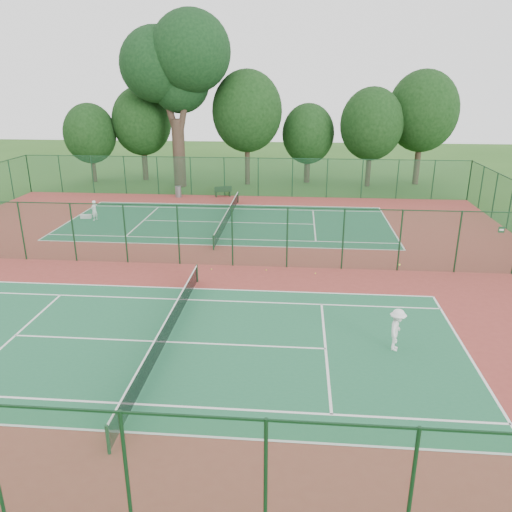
# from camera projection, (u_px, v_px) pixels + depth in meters

# --- Properties ---
(ground) EXTENTS (120.00, 120.00, 0.00)m
(ground) POSITION_uv_depth(u_px,v_px,m) (206.00, 265.00, 28.64)
(ground) COLOR #2B591B
(ground) RESTS_ON ground
(red_pad) EXTENTS (40.00, 36.00, 0.01)m
(red_pad) POSITION_uv_depth(u_px,v_px,m) (206.00, 265.00, 28.64)
(red_pad) COLOR maroon
(red_pad) RESTS_ON ground
(court_near) EXTENTS (23.77, 10.97, 0.01)m
(court_near) POSITION_uv_depth(u_px,v_px,m) (167.00, 342.00, 20.18)
(court_near) COLOR #1F633F
(court_near) RESTS_ON red_pad
(court_far) EXTENTS (23.77, 10.97, 0.01)m
(court_far) POSITION_uv_depth(u_px,v_px,m) (228.00, 222.00, 37.09)
(court_far) COLOR #1B5738
(court_far) RESTS_ON red_pad
(fence_north) EXTENTS (40.00, 0.09, 3.50)m
(fence_north) POSITION_uv_depth(u_px,v_px,m) (241.00, 177.00, 44.95)
(fence_north) COLOR #194C2E
(fence_north) RESTS_ON ground
(fence_south) EXTENTS (40.00, 0.09, 3.50)m
(fence_south) POSITION_uv_depth(u_px,v_px,m) (60.00, 472.00, 11.15)
(fence_south) COLOR #1A4E2C
(fence_south) RESTS_ON ground
(fence_divider) EXTENTS (40.00, 0.09, 3.50)m
(fence_divider) POSITION_uv_depth(u_px,v_px,m) (205.00, 235.00, 28.05)
(fence_divider) COLOR #164324
(fence_divider) RESTS_ON ground
(tennis_net_near) EXTENTS (0.10, 12.90, 0.97)m
(tennis_net_near) POSITION_uv_depth(u_px,v_px,m) (166.00, 330.00, 20.01)
(tennis_net_near) COLOR #163E22
(tennis_net_near) RESTS_ON ground
(tennis_net_far) EXTENTS (0.10, 12.90, 0.97)m
(tennis_net_far) POSITION_uv_depth(u_px,v_px,m) (228.00, 215.00, 36.91)
(tennis_net_far) COLOR #12311B
(tennis_net_far) RESTS_ON ground
(player_near) EXTENTS (0.93, 1.25, 1.72)m
(player_near) POSITION_uv_depth(u_px,v_px,m) (397.00, 330.00, 19.35)
(player_near) COLOR white
(player_near) RESTS_ON court_near
(player_far) EXTENTS (0.53, 0.64, 1.51)m
(player_far) POSITION_uv_depth(u_px,v_px,m) (94.00, 210.00, 37.40)
(player_far) COLOR white
(player_far) RESTS_ON court_far
(trash_bin) EXTENTS (0.63, 0.63, 0.98)m
(trash_bin) POSITION_uv_depth(u_px,v_px,m) (178.00, 192.00, 44.95)
(trash_bin) COLOR slate
(trash_bin) RESTS_ON red_pad
(bench) EXTENTS (1.64, 0.92, 0.97)m
(bench) POSITION_uv_depth(u_px,v_px,m) (223.00, 191.00, 45.06)
(bench) COLOR black
(bench) RESTS_ON red_pad
(kit_bag) EXTENTS (0.84, 0.38, 0.30)m
(kit_bag) POSITION_uv_depth(u_px,v_px,m) (86.00, 217.00, 38.09)
(kit_bag) COLOR silver
(kit_bag) RESTS_ON red_pad
(stray_ball_a) EXTENTS (0.07, 0.07, 0.07)m
(stray_ball_a) POSITION_uv_depth(u_px,v_px,m) (315.00, 273.00, 27.25)
(stray_ball_a) COLOR yellow
(stray_ball_a) RESTS_ON red_pad
(stray_ball_b) EXTENTS (0.07, 0.07, 0.07)m
(stray_ball_b) POSITION_uv_depth(u_px,v_px,m) (266.00, 270.00, 27.73)
(stray_ball_b) COLOR gold
(stray_ball_b) RESTS_ON red_pad
(stray_ball_c) EXTENTS (0.07, 0.07, 0.07)m
(stray_ball_c) POSITION_uv_depth(u_px,v_px,m) (211.00, 269.00, 27.84)
(stray_ball_c) COLOR #CFED37
(stray_ball_c) RESTS_ON red_pad
(big_tree) EXTENTS (10.50, 7.68, 16.12)m
(big_tree) POSITION_uv_depth(u_px,v_px,m) (176.00, 64.00, 46.06)
(big_tree) COLOR #37271E
(big_tree) RESTS_ON ground
(evergreen_row) EXTENTS (39.00, 5.00, 12.00)m
(evergreen_row) POSITION_uv_depth(u_px,v_px,m) (253.00, 183.00, 51.37)
(evergreen_row) COLOR black
(evergreen_row) RESTS_ON ground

